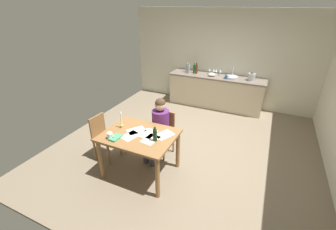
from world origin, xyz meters
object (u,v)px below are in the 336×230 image
object	(u,v)px
candlestick	(122,123)
wine_bottle_on_table	(155,135)
wine_glass_near_sink	(220,71)
stovetop_kettle	(252,77)
dining_table	(139,140)
book_magazine	(116,138)
bottle_vinegar	(189,69)
wine_glass_back_left	(214,70)
wine_glass_by_kettle	(216,70)
bottle_wine_red	(194,69)
wine_glass_back_right	(210,70)
teacup_on_counter	(226,77)
coffee_mug	(110,136)
chair_at_table	(163,131)
bottle_sauce	(196,69)
bottle_oil	(187,67)
person_seated	(159,125)
chair_side_empty	(104,135)
mixing_bowl	(212,74)
sink_unit	(231,77)

from	to	relation	value
candlestick	wine_bottle_on_table	bearing A→B (deg)	-10.04
wine_glass_near_sink	stovetop_kettle	bearing A→B (deg)	-10.05
dining_table	book_magazine	size ratio (longest dim) A/B	5.61
bottle_vinegar	wine_glass_back_left	bearing A→B (deg)	18.25
stovetop_kettle	wine_glass_by_kettle	distance (m)	0.98
bottle_wine_red	wine_glass_back_right	distance (m)	0.43
teacup_on_counter	book_magazine	bearing A→B (deg)	-106.42
wine_bottle_on_table	bottle_vinegar	distance (m)	3.39
coffee_mug	wine_bottle_on_table	bearing A→B (deg)	19.57
coffee_mug	wine_glass_near_sink	size ratio (longest dim) A/B	0.82
coffee_mug	candlestick	distance (m)	0.37
wine_glass_by_kettle	teacup_on_counter	xyz separation A→B (m)	(0.35, -0.30, -0.06)
wine_bottle_on_table	chair_at_table	bearing A→B (deg)	106.95
bottle_sauce	stovetop_kettle	distance (m)	1.49
wine_bottle_on_table	stovetop_kettle	size ratio (longest dim) A/B	1.10
bottle_oil	bottle_vinegar	xyz separation A→B (m)	(0.10, -0.11, -0.02)
wine_bottle_on_table	wine_glass_back_left	world-z (taller)	wine_glass_back_left
wine_glass_back_right	bottle_oil	bearing A→B (deg)	-170.32
person_seated	stovetop_kettle	bearing A→B (deg)	65.36
chair_side_empty	bottle_wine_red	bearing A→B (deg)	79.17
bottle_oil	bottle_wine_red	distance (m)	0.22
bottle_sauce	mixing_bowl	world-z (taller)	bottle_sauce
stovetop_kettle	wine_glass_back_right	distance (m)	1.16
bottle_oil	teacup_on_counter	size ratio (longest dim) A/B	2.79
coffee_mug	bottle_wine_red	xyz separation A→B (m)	(0.13, 3.70, 0.19)
mixing_bowl	bottle_oil	bearing A→B (deg)	172.28
chair_at_table	book_magazine	world-z (taller)	chair_at_table
coffee_mug	wine_glass_by_kettle	size ratio (longest dim) A/B	0.82
bottle_wine_red	wine_glass_back_right	xyz separation A→B (m)	(0.43, 0.08, -0.00)
chair_side_empty	candlestick	distance (m)	0.61
person_seated	bottle_sauce	world-z (taller)	bottle_sauce
sink_unit	wine_glass_by_kettle	xyz separation A→B (m)	(-0.45, 0.15, 0.09)
wine_glass_near_sink	teacup_on_counter	size ratio (longest dim) A/B	1.35
bottle_vinegar	wine_glass_back_left	world-z (taller)	bottle_vinegar
chair_side_empty	person_seated	bearing A→B (deg)	25.80
sink_unit	teacup_on_counter	xyz separation A→B (m)	(-0.10, -0.15, 0.03)
person_seated	wine_glass_by_kettle	bearing A→B (deg)	83.90
bottle_vinegar	coffee_mug	bearing A→B (deg)	-90.12
wine_glass_near_sink	book_magazine	bearing A→B (deg)	-101.81
wine_glass_by_kettle	stovetop_kettle	bearing A→B (deg)	-8.85
dining_table	bottle_oil	bearing A→B (deg)	97.40
bottle_oil	wine_glass_by_kettle	bearing A→B (deg)	7.51
person_seated	wine_glass_by_kettle	world-z (taller)	person_seated
dining_table	bottle_vinegar	bearing A→B (deg)	96.00
bottle_vinegar	teacup_on_counter	world-z (taller)	bottle_vinegar
chair_side_empty	wine_bottle_on_table	size ratio (longest dim) A/B	3.53
bottle_sauce	mixing_bowl	size ratio (longest dim) A/B	1.54
candlestick	stovetop_kettle	size ratio (longest dim) A/B	1.34
chair_side_empty	bottle_vinegar	size ratio (longest dim) A/B	3.09
coffee_mug	bottle_vinegar	distance (m)	3.57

